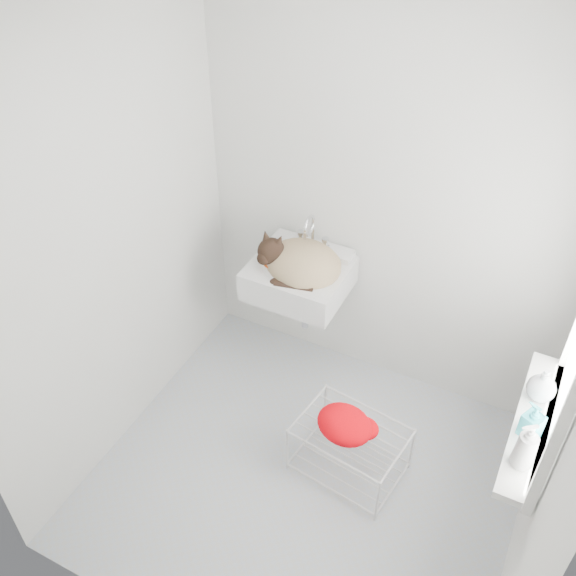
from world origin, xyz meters
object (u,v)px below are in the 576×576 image
at_px(cat, 300,263).
at_px(wire_rack, 349,451).
at_px(sink, 299,266).
at_px(bottle_b, 528,434).
at_px(bottle_c, 538,397).
at_px(bottle_a, 520,464).

relative_size(cat, wire_rack, 0.84).
bearing_deg(cat, sink, 126.37).
xyz_separation_m(cat, bottle_b, (1.40, -0.61, -0.04)).
distance_m(bottle_b, bottle_c, 0.24).
bearing_deg(bottle_b, wire_rack, 175.44).
bearing_deg(wire_rack, cat, 136.78).
bearing_deg(wire_rack, bottle_a, -16.06).
height_order(bottle_a, bottle_b, bottle_a).
distance_m(wire_rack, bottle_a, 1.10).
distance_m(bottle_a, bottle_c, 0.41).
xyz_separation_m(sink, bottle_c, (1.41, -0.39, 0.00)).
bearing_deg(bottle_b, cat, 156.38).
xyz_separation_m(wire_rack, bottle_c, (0.82, 0.17, 0.70)).
distance_m(cat, bottle_b, 1.53).
bearing_deg(bottle_a, cat, 150.80).
bearing_deg(sink, bottle_b, -24.05).
xyz_separation_m(wire_rack, bottle_a, (0.82, -0.24, 0.70)).
distance_m(cat, bottle_c, 1.45).
height_order(cat, bottle_a, cat).
bearing_deg(bottle_b, sink, 155.95).
bearing_deg(bottle_c, wire_rack, -168.02).
xyz_separation_m(cat, bottle_a, (1.40, -0.78, -0.04)).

